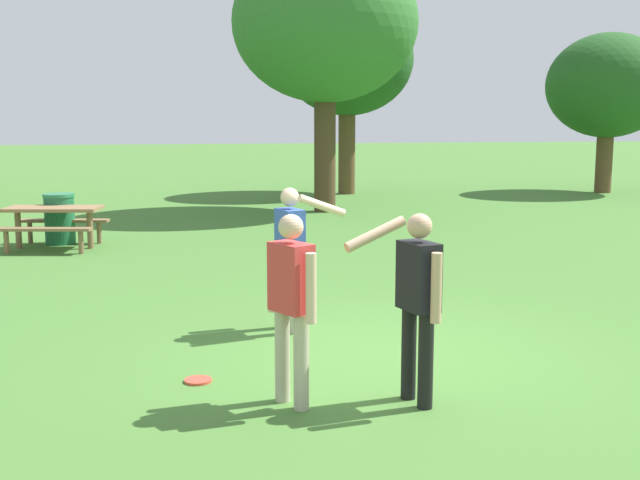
# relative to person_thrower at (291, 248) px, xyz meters

# --- Properties ---
(ground_plane) EXTENTS (120.00, 120.00, 0.00)m
(ground_plane) POSITION_rel_person_thrower_xyz_m (0.82, -1.12, -0.96)
(ground_plane) COLOR #447530
(person_thrower) EXTENTS (0.79, 0.59, 1.64)m
(person_thrower) POSITION_rel_person_thrower_xyz_m (0.00, 0.00, 0.00)
(person_thrower) COLOR #B7AD93
(person_thrower) RESTS_ON ground
(person_catcher) EXTENTS (0.79, 0.59, 1.64)m
(person_catcher) POSITION_rel_person_thrower_xyz_m (0.75, -2.51, 0.00)
(person_catcher) COLOR black
(person_catcher) RESTS_ON ground
(person_bystander) EXTENTS (0.38, 0.54, 1.64)m
(person_bystander) POSITION_rel_person_thrower_xyz_m (-0.30, -2.38, -0.02)
(person_bystander) COLOR #B7AD93
(person_bystander) RESTS_ON ground
(frisbee) EXTENTS (0.25, 0.25, 0.03)m
(frisbee) POSITION_rel_person_thrower_xyz_m (-1.08, -1.64, -0.95)
(frisbee) COLOR #E04733
(frisbee) RESTS_ON ground
(picnic_table_near) EXTENTS (1.91, 1.68, 0.77)m
(picnic_table_near) POSITION_rel_person_thrower_xyz_m (-3.59, 6.33, -0.40)
(picnic_table_near) COLOR olive
(picnic_table_near) RESTS_ON ground
(trash_can_beside_table) EXTENTS (0.59, 0.59, 0.96)m
(trash_can_beside_table) POSITION_rel_person_thrower_xyz_m (-3.57, 6.88, -0.48)
(trash_can_beside_table) COLOR #1E663D
(trash_can_beside_table) RESTS_ON ground
(tree_slender_mid) EXTENTS (4.59, 4.59, 6.63)m
(tree_slender_mid) POSITION_rel_person_thrower_xyz_m (2.29, 11.12, 3.68)
(tree_slender_mid) COLOR #4C3823
(tree_slender_mid) RESTS_ON ground
(tree_back_left) EXTENTS (4.03, 4.03, 5.83)m
(tree_back_left) POSITION_rel_person_thrower_xyz_m (3.73, 15.56, 3.12)
(tree_back_left) COLOR brown
(tree_back_left) RESTS_ON ground
(tree_back_right) EXTENTS (3.79, 3.79, 4.94)m
(tree_back_right) POSITION_rel_person_thrower_xyz_m (11.80, 14.61, 2.34)
(tree_back_right) COLOR brown
(tree_back_right) RESTS_ON ground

